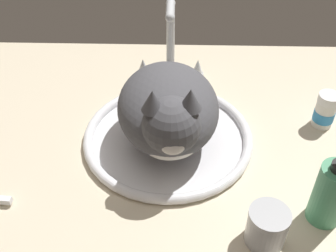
{
  "coord_description": "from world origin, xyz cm",
  "views": [
    {
      "loc": [
        6.91,
        -68.83,
        64.39
      ],
      "look_at": [
        5.21,
        -3.81,
        7.0
      ],
      "focal_mm": 44.44,
      "sensor_mm": 36.0,
      "label": 1
    }
  ],
  "objects_px": {
    "sink_basin": "(168,137)",
    "cat": "(169,111)",
    "soap_pump_bottle": "(331,193)",
    "pill_bottle": "(325,111)",
    "faucet": "(170,52)",
    "metal_jar": "(267,227)"
  },
  "relations": [
    {
      "from": "sink_basin",
      "to": "cat",
      "type": "xyz_separation_m",
      "value": [
        0.0,
        -0.02,
        0.09
      ]
    },
    {
      "from": "soap_pump_bottle",
      "to": "pill_bottle",
      "type": "distance_m",
      "value": 0.26
    },
    {
      "from": "faucet",
      "to": "soap_pump_bottle",
      "type": "height_order",
      "value": "faucet"
    },
    {
      "from": "metal_jar",
      "to": "sink_basin",
      "type": "bearing_deg",
      "value": 124.92
    },
    {
      "from": "sink_basin",
      "to": "soap_pump_bottle",
      "type": "distance_m",
      "value": 0.35
    },
    {
      "from": "sink_basin",
      "to": "pill_bottle",
      "type": "xyz_separation_m",
      "value": [
        0.34,
        0.06,
        0.03
      ]
    },
    {
      "from": "pill_bottle",
      "to": "metal_jar",
      "type": "relative_size",
      "value": 1.14
    },
    {
      "from": "cat",
      "to": "pill_bottle",
      "type": "bearing_deg",
      "value": 13.07
    },
    {
      "from": "sink_basin",
      "to": "pill_bottle",
      "type": "relative_size",
      "value": 4.38
    },
    {
      "from": "sink_basin",
      "to": "faucet",
      "type": "relative_size",
      "value": 1.68
    },
    {
      "from": "cat",
      "to": "sink_basin",
      "type": "bearing_deg",
      "value": 94.82
    },
    {
      "from": "cat",
      "to": "metal_jar",
      "type": "height_order",
      "value": "cat"
    },
    {
      "from": "faucet",
      "to": "soap_pump_bottle",
      "type": "xyz_separation_m",
      "value": [
        0.28,
        -0.42,
        -0.02
      ]
    },
    {
      "from": "faucet",
      "to": "cat",
      "type": "xyz_separation_m",
      "value": [
        0.0,
        -0.25,
        0.01
      ]
    },
    {
      "from": "faucet",
      "to": "metal_jar",
      "type": "distance_m",
      "value": 0.5
    },
    {
      "from": "sink_basin",
      "to": "metal_jar",
      "type": "bearing_deg",
      "value": -55.08
    },
    {
      "from": "soap_pump_bottle",
      "to": "cat",
      "type": "bearing_deg",
      "value": 148.14
    },
    {
      "from": "faucet",
      "to": "pill_bottle",
      "type": "bearing_deg",
      "value": -25.9
    },
    {
      "from": "cat",
      "to": "soap_pump_bottle",
      "type": "distance_m",
      "value": 0.33
    },
    {
      "from": "soap_pump_bottle",
      "to": "sink_basin",
      "type": "bearing_deg",
      "value": 145.6
    },
    {
      "from": "pill_bottle",
      "to": "metal_jar",
      "type": "height_order",
      "value": "pill_bottle"
    },
    {
      "from": "cat",
      "to": "metal_jar",
      "type": "relative_size",
      "value": 5.27
    }
  ]
}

